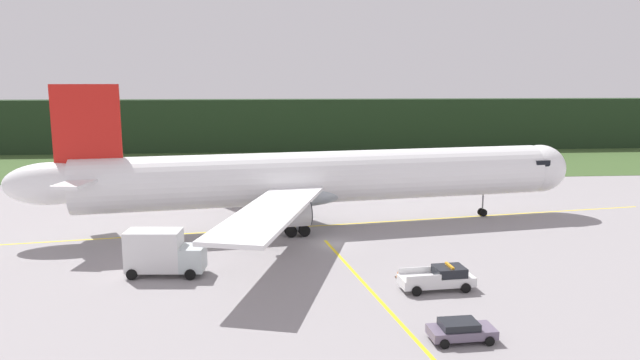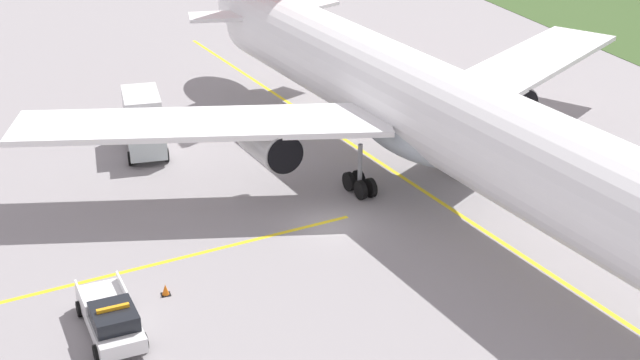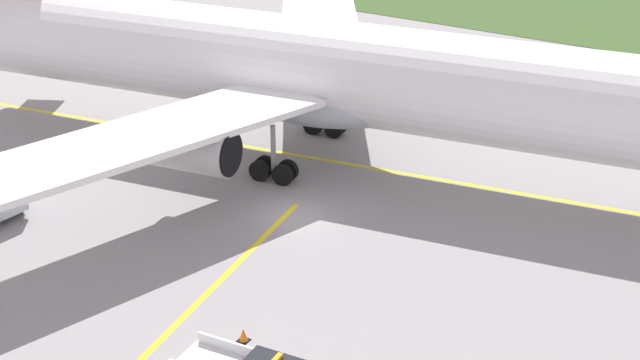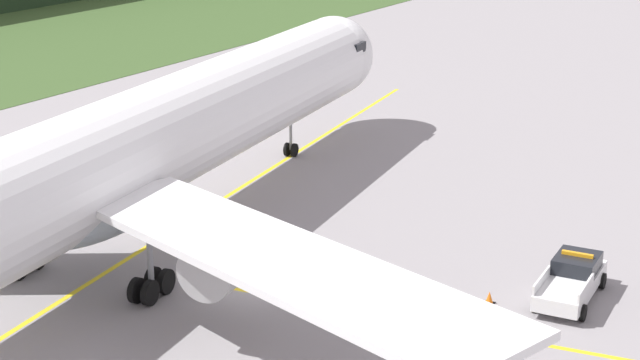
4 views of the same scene
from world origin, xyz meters
name	(u,v)px [view 2 (image 2 of 4)]	position (x,y,z in m)	size (l,w,h in m)	color
ground	(330,224)	(0.00, 0.00, 0.00)	(320.00, 320.00, 0.00)	gray
taxiway_centerline_main	(443,203)	(-0.28, 7.31, 0.00)	(82.73, 0.30, 0.01)	yellow
airliner	(443,117)	(-0.77, 7.24, 5.38)	(62.21, 45.92, 15.61)	white
ops_pickup_truck	(111,317)	(6.88, -13.24, 0.91)	(5.89, 2.73, 1.94)	silver
catering_truck	(143,122)	(-15.02, -7.96, 1.96)	(6.54, 3.14, 3.97)	silver
apron_cone	(165,290)	(4.31, -10.30, 0.28)	(0.46, 0.46, 0.59)	black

